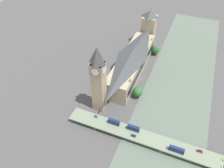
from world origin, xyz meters
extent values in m
plane|color=#4C4C4F|center=(0.00, 0.00, 0.00)|extent=(600.00, 600.00, 0.00)
cube|color=slate|center=(-39.36, 0.00, 0.15)|extent=(66.72, 360.00, 0.30)
cube|color=tan|center=(14.79, -8.00, 10.74)|extent=(23.58, 104.68, 21.48)
cube|color=black|center=(2.85, -8.00, 11.81)|extent=(0.40, 96.31, 6.44)
pyramid|color=#3D4247|center=(14.79, -8.00, 25.35)|extent=(23.11, 102.59, 7.75)
cone|color=gray|center=(4.00, -47.78, 23.98)|extent=(2.20, 2.20, 5.00)
cone|color=gray|center=(4.00, -8.00, 23.98)|extent=(2.20, 2.20, 5.00)
cone|color=gray|center=(4.00, 31.78, 23.98)|extent=(2.20, 2.20, 5.00)
cube|color=tan|center=(25.53, 53.60, 25.78)|extent=(10.52, 10.52, 51.57)
cube|color=gray|center=(25.53, 53.60, 46.83)|extent=(11.15, 11.15, 9.47)
cylinder|color=black|center=(20.09, 53.60, 46.83)|extent=(0.50, 7.75, 7.75)
cylinder|color=silver|center=(19.98, 53.60, 46.83)|extent=(0.62, 7.18, 7.18)
cylinder|color=black|center=(30.96, 53.60, 46.83)|extent=(0.50, 7.75, 7.75)
cylinder|color=silver|center=(31.07, 53.60, 46.83)|extent=(0.62, 7.18, 7.18)
cylinder|color=black|center=(25.53, 48.17, 46.83)|extent=(7.75, 0.50, 7.75)
cylinder|color=silver|center=(25.53, 48.06, 46.83)|extent=(7.18, 0.62, 7.18)
cylinder|color=black|center=(25.53, 59.04, 46.83)|extent=(7.75, 0.50, 7.75)
cylinder|color=silver|center=(25.53, 59.15, 46.83)|extent=(7.18, 0.62, 7.18)
pyramid|color=#424247|center=(25.53, 53.60, 59.11)|extent=(10.73, 10.73, 15.09)
cube|color=tan|center=(14.79, -72.68, 19.13)|extent=(16.68, 16.68, 38.26)
pyramid|color=#3D4247|center=(14.79, -72.68, 42.01)|extent=(16.68, 16.68, 7.50)
cylinder|color=#333338|center=(14.79, -72.68, 47.76)|extent=(0.30, 0.30, 4.00)
cube|color=#5D6A59|center=(-39.36, 73.76, 1.85)|extent=(3.00, 11.72, 3.69)
cube|color=#5D6A59|center=(18.54, 73.76, 1.85)|extent=(3.00, 11.72, 3.69)
cube|color=gray|center=(-39.36, 73.76, 4.29)|extent=(165.44, 13.78, 1.20)
cube|color=navy|center=(-49.87, 77.16, 6.30)|extent=(11.73, 2.46, 1.91)
cube|color=black|center=(-49.87, 77.16, 6.68)|extent=(10.55, 2.52, 0.84)
cube|color=navy|center=(-49.87, 77.16, 8.38)|extent=(11.49, 2.46, 2.25)
cube|color=black|center=(-49.87, 77.16, 8.49)|extent=(10.55, 2.52, 1.08)
cube|color=navy|center=(-49.87, 77.16, 9.58)|extent=(11.37, 2.34, 0.16)
cylinder|color=black|center=(-44.91, 76.03, 5.45)|extent=(1.13, 0.28, 1.13)
cylinder|color=black|center=(-44.91, 78.28, 5.45)|extent=(1.13, 0.28, 1.13)
cylinder|color=black|center=(-54.72, 76.03, 5.45)|extent=(1.13, 0.28, 1.13)
cylinder|color=black|center=(-54.72, 78.28, 5.45)|extent=(1.13, 0.28, 1.13)
cube|color=navy|center=(-13.05, 70.73, 6.32)|extent=(10.55, 2.53, 1.99)
cube|color=black|center=(-13.05, 70.73, 6.71)|extent=(9.50, 2.59, 0.88)
cube|color=navy|center=(-13.05, 70.73, 8.48)|extent=(10.34, 2.53, 2.34)
cube|color=black|center=(-13.05, 70.73, 8.60)|extent=(9.50, 2.59, 1.12)
cube|color=navy|center=(-13.05, 70.73, 9.73)|extent=(10.23, 2.41, 0.16)
cylinder|color=black|center=(-8.63, 69.58, 5.43)|extent=(1.07, 0.28, 1.07)
cylinder|color=black|center=(-8.63, 71.89, 5.43)|extent=(1.07, 0.28, 1.07)
cylinder|color=black|center=(-17.36, 69.58, 5.43)|extent=(1.07, 0.28, 1.07)
cylinder|color=black|center=(-17.36, 71.89, 5.43)|extent=(1.07, 0.28, 1.07)
cube|color=navy|center=(4.25, 70.98, 6.35)|extent=(10.19, 2.56, 2.00)
cube|color=black|center=(4.25, 70.98, 6.75)|extent=(9.17, 2.62, 0.88)
cube|color=navy|center=(4.25, 70.98, 8.53)|extent=(9.99, 2.56, 2.35)
cube|color=black|center=(4.25, 70.98, 8.64)|extent=(9.17, 2.62, 1.13)
cube|color=navy|center=(4.25, 70.98, 9.78)|extent=(9.89, 2.44, 0.16)
cylinder|color=black|center=(8.43, 69.81, 5.46)|extent=(1.14, 0.28, 1.14)
cylinder|color=black|center=(8.43, 72.16, 5.46)|extent=(1.14, 0.28, 1.14)
cylinder|color=black|center=(0.18, 69.81, 5.46)|extent=(1.14, 0.28, 1.14)
cylinder|color=black|center=(0.18, 72.16, 5.46)|extent=(1.14, 0.28, 1.14)
cylinder|color=black|center=(-83.54, 70.33, 5.21)|extent=(0.64, 0.22, 0.64)
cylinder|color=black|center=(-83.54, 71.86, 5.21)|extent=(0.64, 0.22, 0.64)
cube|color=black|center=(-15.19, 76.57, 5.45)|extent=(3.88, 1.85, 0.67)
cube|color=black|center=(-15.31, 76.57, 6.04)|extent=(2.02, 1.67, 0.53)
cylinder|color=black|center=(-13.69, 75.73, 5.20)|extent=(0.62, 0.22, 0.62)
cylinder|color=black|center=(-13.69, 77.40, 5.20)|extent=(0.62, 0.22, 0.62)
cylinder|color=black|center=(-16.70, 75.73, 5.20)|extent=(0.62, 0.22, 0.62)
cylinder|color=black|center=(-16.70, 77.40, 5.20)|extent=(0.62, 0.22, 0.62)
cube|color=slate|center=(21.92, 70.14, 5.40)|extent=(4.15, 1.74, 0.57)
cube|color=black|center=(21.79, 70.14, 5.95)|extent=(2.16, 1.57, 0.53)
cylinder|color=black|center=(23.55, 69.36, 5.21)|extent=(0.63, 0.22, 0.63)
cylinder|color=black|center=(23.55, 70.92, 5.21)|extent=(0.63, 0.22, 0.63)
cylinder|color=black|center=(20.28, 69.36, 5.21)|extent=(0.63, 0.22, 0.63)
cylinder|color=black|center=(20.28, 70.92, 5.21)|extent=(0.63, 0.22, 0.63)
cube|color=maroon|center=(-66.68, 70.57, 5.47)|extent=(4.46, 1.79, 0.69)
cube|color=black|center=(-66.82, 70.57, 6.09)|extent=(2.32, 1.61, 0.56)
cylinder|color=black|center=(-64.90, 69.76, 5.21)|extent=(0.63, 0.22, 0.63)
cylinder|color=black|center=(-64.90, 71.37, 5.21)|extent=(0.63, 0.22, 0.63)
cylinder|color=black|center=(-68.47, 69.76, 5.21)|extent=(0.63, 0.22, 0.63)
cylinder|color=black|center=(-68.47, 71.37, 5.21)|extent=(0.63, 0.22, 0.63)
cylinder|color=black|center=(-83.08, 76.06, 5.21)|extent=(0.64, 0.22, 0.64)
cylinder|color=black|center=(-83.08, 77.77, 5.21)|extent=(0.64, 0.22, 0.64)
cylinder|color=brown|center=(-1.20, -51.92, 1.21)|extent=(0.70, 0.70, 2.41)
sphere|color=#235628|center=(-1.20, -51.92, 6.46)|extent=(9.53, 9.53, 9.53)
cylinder|color=brown|center=(-3.31, 27.60, 1.51)|extent=(0.70, 0.70, 3.02)
sphere|color=#2D6633|center=(-3.31, 27.60, 7.11)|extent=(9.62, 9.62, 9.62)
camera|label=1|loc=(-38.19, 178.66, 156.33)|focal=35.00mm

